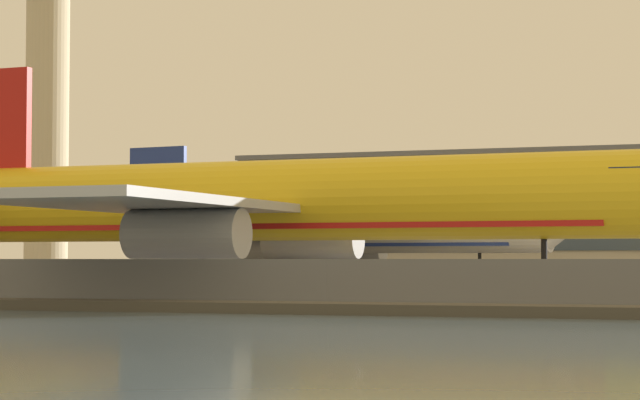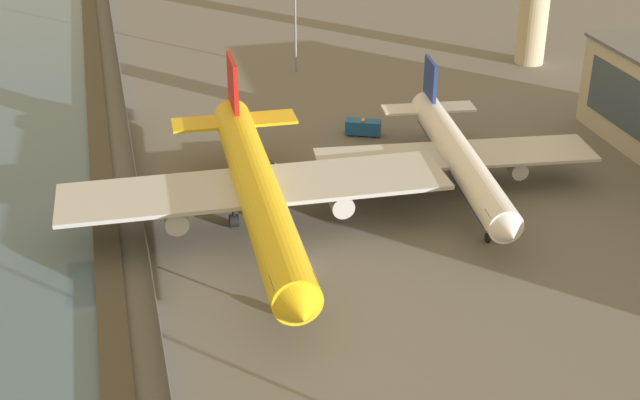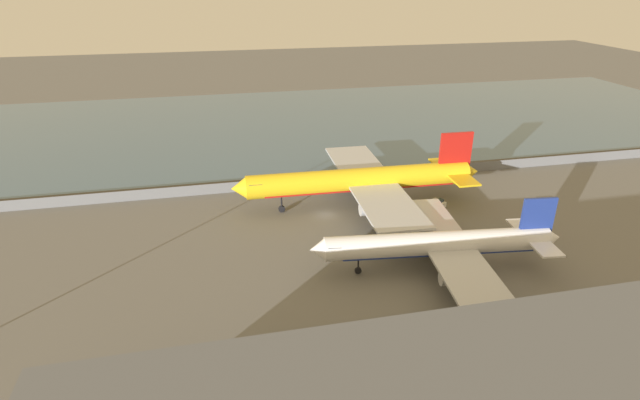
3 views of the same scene
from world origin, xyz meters
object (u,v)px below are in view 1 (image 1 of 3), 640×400
Objects in this scene: baggage_tug at (66,283)px; cargo_jet_yellow at (259,204)px; passenger_jet_white at (320,231)px; control_tower at (48,68)px; ops_van at (60,273)px.

cargo_jet_yellow is at bearing -14.33° from baggage_tug.
passenger_jet_white is 0.95× the size of control_tower.
passenger_jet_white reaches higher than ops_van.
control_tower reaches higher than ops_van.
cargo_jet_yellow reaches higher than baggage_tug.
cargo_jet_yellow is 33.49m from ops_van.
baggage_tug is at bearing -57.64° from control_tower.
cargo_jet_yellow is at bearing -49.49° from control_tower.
ops_van is 52.75m from control_tower.
control_tower is (-35.46, 55.97, 24.77)m from baggage_tug.
passenger_jet_white is at bearing 100.90° from cargo_jet_yellow.
control_tower is (-25.25, 39.43, 24.30)m from ops_van.
ops_van is at bearing 121.68° from baggage_tug.
baggage_tug is (-15.81, 4.04, -5.05)m from cargo_jet_yellow.
baggage_tug is at bearing 165.67° from cargo_jet_yellow.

